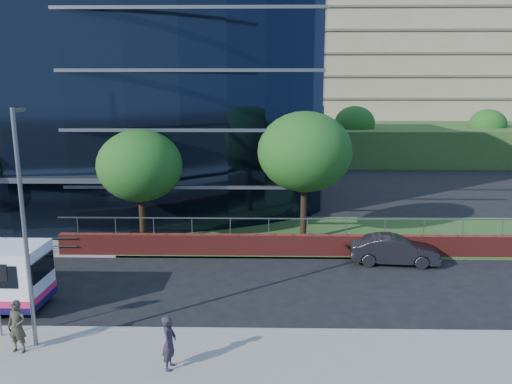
{
  "coord_description": "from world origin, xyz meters",
  "views": [
    {
      "loc": [
        13.81,
        -17.59,
        8.83
      ],
      "look_at": [
        13.32,
        8.0,
        3.32
      ],
      "focal_mm": 35.0,
      "sensor_mm": 36.0,
      "label": 1
    }
  ],
  "objects_px": {
    "tree_far_d": "(305,152)",
    "pedestrian": "(169,342)",
    "streetlight_east": "(24,223)",
    "parked_car": "(394,250)",
    "tree_dist_f": "(488,125)",
    "tree_dist_e": "(355,123)",
    "pedestrian_b": "(17,327)",
    "tree_far_c": "(140,166)"
  },
  "relations": [
    {
      "from": "tree_far_d",
      "to": "tree_dist_f",
      "type": "distance_m",
      "value": 40.01
    },
    {
      "from": "tree_dist_e",
      "to": "pedestrian_b",
      "type": "height_order",
      "value": "tree_dist_e"
    },
    {
      "from": "streetlight_east",
      "to": "tree_far_d",
      "type": "bearing_deg",
      "value": 50.6
    },
    {
      "from": "tree_dist_f",
      "to": "parked_car",
      "type": "height_order",
      "value": "tree_dist_f"
    },
    {
      "from": "tree_far_d",
      "to": "streetlight_east",
      "type": "relative_size",
      "value": 0.93
    },
    {
      "from": "streetlight_east",
      "to": "parked_car",
      "type": "distance_m",
      "value": 17.09
    },
    {
      "from": "tree_far_d",
      "to": "parked_car",
      "type": "distance_m",
      "value": 7.17
    },
    {
      "from": "tree_far_d",
      "to": "tree_dist_e",
      "type": "bearing_deg",
      "value": 75.07
    },
    {
      "from": "parked_car",
      "to": "pedestrian",
      "type": "xyz_separation_m",
      "value": [
        -9.45,
        -9.95,
        0.31
      ]
    },
    {
      "from": "parked_car",
      "to": "pedestrian",
      "type": "distance_m",
      "value": 13.73
    },
    {
      "from": "tree_far_c",
      "to": "parked_car",
      "type": "height_order",
      "value": "tree_far_c"
    },
    {
      "from": "tree_far_d",
      "to": "pedestrian",
      "type": "height_order",
      "value": "tree_far_d"
    },
    {
      "from": "streetlight_east",
      "to": "tree_dist_e",
      "type": "bearing_deg",
      "value": 66.89
    },
    {
      "from": "tree_far_c",
      "to": "pedestrian_b",
      "type": "height_order",
      "value": "tree_far_c"
    },
    {
      "from": "tree_far_c",
      "to": "pedestrian_b",
      "type": "xyz_separation_m",
      "value": [
        -1.34,
        -11.65,
        -3.49
      ]
    },
    {
      "from": "streetlight_east",
      "to": "tree_dist_f",
      "type": "bearing_deg",
      "value": 52.42
    },
    {
      "from": "tree_dist_f",
      "to": "streetlight_east",
      "type": "height_order",
      "value": "streetlight_east"
    },
    {
      "from": "tree_dist_e",
      "to": "tree_dist_f",
      "type": "height_order",
      "value": "tree_dist_e"
    },
    {
      "from": "tree_far_d",
      "to": "pedestrian",
      "type": "bearing_deg",
      "value": -110.81
    },
    {
      "from": "tree_far_d",
      "to": "pedestrian_b",
      "type": "bearing_deg",
      "value": -129.28
    },
    {
      "from": "pedestrian",
      "to": "pedestrian_b",
      "type": "distance_m",
      "value": 5.27
    },
    {
      "from": "tree_far_d",
      "to": "parked_car",
      "type": "relative_size",
      "value": 1.72
    },
    {
      "from": "tree_far_d",
      "to": "pedestrian",
      "type": "distance_m",
      "value": 15.07
    },
    {
      "from": "streetlight_east",
      "to": "pedestrian_b",
      "type": "relative_size",
      "value": 4.47
    },
    {
      "from": "tree_far_c",
      "to": "streetlight_east",
      "type": "relative_size",
      "value": 0.81
    },
    {
      "from": "tree_far_c",
      "to": "streetlight_east",
      "type": "height_order",
      "value": "streetlight_east"
    },
    {
      "from": "tree_far_d",
      "to": "parked_car",
      "type": "bearing_deg",
      "value": -39.83
    },
    {
      "from": "parked_car",
      "to": "tree_dist_e",
      "type": "bearing_deg",
      "value": -0.9
    },
    {
      "from": "tree_dist_f",
      "to": "streetlight_east",
      "type": "bearing_deg",
      "value": -127.58
    },
    {
      "from": "pedestrian_b",
      "to": "tree_far_d",
      "type": "bearing_deg",
      "value": 59.26
    },
    {
      "from": "tree_dist_e",
      "to": "parked_car",
      "type": "bearing_deg",
      "value": -96.27
    },
    {
      "from": "pedestrian",
      "to": "tree_far_d",
      "type": "bearing_deg",
      "value": -15.13
    },
    {
      "from": "parked_car",
      "to": "pedestrian",
      "type": "height_order",
      "value": "pedestrian"
    },
    {
      "from": "tree_far_c",
      "to": "pedestrian",
      "type": "relative_size",
      "value": 3.72
    },
    {
      "from": "tree_dist_f",
      "to": "pedestrian",
      "type": "height_order",
      "value": "tree_dist_f"
    },
    {
      "from": "tree_far_c",
      "to": "pedestrian",
      "type": "distance_m",
      "value": 13.58
    },
    {
      "from": "streetlight_east",
      "to": "parked_car",
      "type": "relative_size",
      "value": 1.84
    },
    {
      "from": "streetlight_east",
      "to": "parked_car",
      "type": "xyz_separation_m",
      "value": [
        14.31,
        8.58,
        -3.73
      ]
    },
    {
      "from": "pedestrian",
      "to": "pedestrian_b",
      "type": "bearing_deg",
      "value": 85.9
    },
    {
      "from": "parked_car",
      "to": "tree_far_d",
      "type": "bearing_deg",
      "value": 55.54
    },
    {
      "from": "tree_far_d",
      "to": "streetlight_east",
      "type": "distance_m",
      "value": 15.77
    },
    {
      "from": "tree_dist_e",
      "to": "tree_dist_f",
      "type": "bearing_deg",
      "value": 7.13
    }
  ]
}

